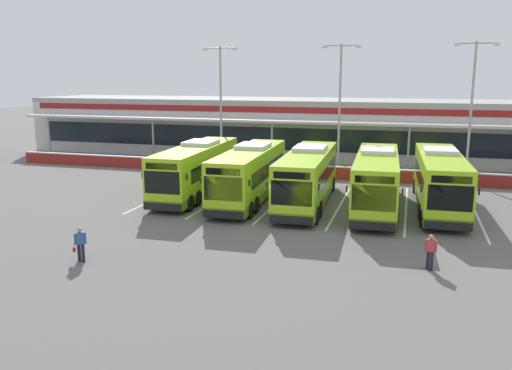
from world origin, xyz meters
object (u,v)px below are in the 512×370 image
Objects in this scene: coach_bus_leftmost at (197,170)px; pedestrian_in_dark_coat at (430,251)px; lamp_post_east at (472,103)px; coach_bus_left_centre at (250,175)px; coach_bus_right_centre at (376,181)px; coach_bus_rightmost at (439,181)px; coach_bus_centre at (308,178)px; lamp_post_west at (221,100)px; lamp_post_centre at (340,101)px; pedestrian_with_handbag at (80,244)px.

pedestrian_in_dark_coat is at bearing -35.16° from coach_bus_leftmost.
coach_bus_leftmost is at bearing -151.53° from lamp_post_east.
coach_bus_left_centre and coach_bus_right_centre have the same top height.
coach_bus_centre is at bearing -171.50° from coach_bus_rightmost.
coach_bus_leftmost is 1.00× the size of coach_bus_left_centre.
coach_bus_left_centre is 14.21m from lamp_post_west.
pedestrian_with_handbag is at bearing -108.49° from lamp_post_centre.
coach_bus_centre is at bearing -134.61° from lamp_post_east.
lamp_post_centre reaches higher than pedestrian_in_dark_coat.
pedestrian_with_handbag is (-7.88, -13.82, -0.93)m from coach_bus_centre.
coach_bus_left_centre is at bearing -174.44° from coach_bus_rightmost.
pedestrian_in_dark_coat is at bearing -54.18° from coach_bus_centre.
coach_bus_rightmost is at bearing -104.43° from lamp_post_east.
coach_bus_rightmost is 7.56× the size of pedestrian_with_handbag.
coach_bus_rightmost is at bearing 85.94° from pedestrian_in_dark_coat.
lamp_post_west is at bearing 118.47° from coach_bus_left_centre.
coach_bus_centre is 1.11× the size of lamp_post_east.
coach_bus_right_centre is 1.11× the size of lamp_post_east.
lamp_post_centre is (-3.95, 11.10, 4.50)m from coach_bus_right_centre.
coach_bus_rightmost is at bearing 5.56° from coach_bus_left_centre.
coach_bus_left_centre is at bearing -61.53° from lamp_post_west.
coach_bus_rightmost is 1.11× the size of lamp_post_centre.
lamp_post_west is (-2.26, 11.23, 4.50)m from coach_bus_leftmost.
coach_bus_centre is 7.56× the size of pedestrian_with_handbag.
coach_bus_right_centre reaches higher than pedestrian_with_handbag.
lamp_post_east is at bearing 75.57° from coach_bus_rightmost.
coach_bus_centre is 12.08m from lamp_post_centre.
pedestrian_in_dark_coat is 0.15× the size of lamp_post_east.
lamp_post_west is at bearing 141.57° from coach_bus_right_centre.
coach_bus_right_centre is 19.51m from lamp_post_west.
coach_bus_right_centre is 7.56× the size of pedestrian_in_dark_coat.
lamp_post_centre reaches higher than coach_bus_left_centre.
coach_bus_rightmost is (12.33, 1.20, 0.00)m from coach_bus_left_centre.
pedestrian_in_dark_coat is 23.32m from lamp_post_centre.
coach_bus_right_centre is at bearing -120.41° from lamp_post_east.
lamp_post_west is at bearing 176.35° from lamp_post_centre.
lamp_post_centre is (4.50, 11.15, 4.50)m from coach_bus_left_centre.
lamp_post_centre is at bearing 71.51° from pedestrian_with_handbag.
pedestrian_in_dark_coat is 0.15× the size of lamp_post_centre.
lamp_post_centre is 1.00× the size of lamp_post_east.
coach_bus_centre is at bearing 125.82° from pedestrian_in_dark_coat.
lamp_post_west is 21.28m from lamp_post_east.
pedestrian_with_handbag is (0.30, -14.48, -0.93)m from coach_bus_leftmost.
coach_bus_leftmost is at bearing 175.37° from coach_bus_centre.
coach_bus_right_centre is at bearing 0.32° from coach_bus_left_centre.
lamp_post_east reaches higher than coach_bus_rightmost.
coach_bus_left_centre is at bearing -143.63° from lamp_post_east.
lamp_post_centre reaches higher than coach_bus_right_centre.
coach_bus_right_centre is (12.61, -0.57, 0.00)m from coach_bus_leftmost.
lamp_post_west reaches higher than pedestrian_in_dark_coat.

